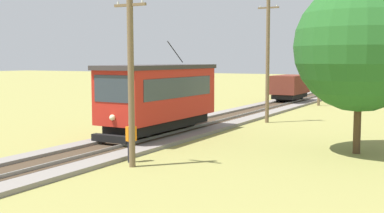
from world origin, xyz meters
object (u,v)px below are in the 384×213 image
utility_pole_mid (268,56)px  tree_left_far (360,47)px  freight_car (290,87)px  utility_pole_far (319,58)px  utility_pole_near_tram (131,74)px  track_worker (131,138)px  utility_pole_distant (345,64)px  red_tram (160,96)px  utility_pole_horizon (365,60)px

utility_pole_mid → tree_left_far: bearing=-48.7°
freight_car → utility_pole_far: size_ratio=0.63×
utility_pole_near_tram → track_worker: 2.74m
utility_pole_mid → utility_pole_distant: 24.56m
red_tram → utility_pole_far: utility_pole_far is taller
freight_car → utility_pole_mid: size_ratio=0.62×
utility_pole_distant → utility_pole_horizon: bearing=90.0°
freight_car → utility_pole_mid: (3.01, -14.52, 2.74)m
red_tram → utility_pole_horizon: bearing=86.2°
freight_car → utility_pole_near_tram: utility_pole_near_tram is taller
track_worker → red_tram: bearing=-40.6°
utility_pole_distant → utility_pole_horizon: size_ratio=0.90×
red_tram → tree_left_far: (10.05, 0.21, 2.46)m
freight_car → tree_left_far: bearing=-65.9°
utility_pole_mid → utility_pole_distant: size_ratio=1.20×
utility_pole_near_tram → utility_pole_mid: utility_pole_mid is taller
freight_car → track_worker: freight_car is taller
freight_car → utility_pole_far: 4.21m
red_tram → utility_pole_mid: bearing=69.9°
utility_pole_distant → utility_pole_far: bearing=-90.0°
utility_pole_far → utility_pole_horizon: utility_pole_far is taller
utility_pole_mid → tree_left_far: utility_pole_mid is taller
tree_left_far → utility_pole_mid: bearing=131.3°
utility_pole_mid → tree_left_far: (7.05, -8.01, 0.35)m
utility_pole_far → freight_car: bearing=156.5°
utility_pole_near_tram → freight_car: bearing=95.8°
utility_pole_near_tram → track_worker: (-0.54, 0.71, -2.59)m
utility_pole_near_tram → utility_pole_horizon: utility_pole_horizon is taller
utility_pole_near_tram → tree_left_far: bearing=44.5°
utility_pole_far → utility_pole_horizon: (0.00, 24.02, -0.20)m
red_tram → utility_pole_far: size_ratio=1.04×
red_tram → utility_pole_distant: size_ratio=1.22×
red_tram → utility_pole_far: 21.73m
track_worker → tree_left_far: bearing=-113.7°
utility_pole_mid → utility_pole_far: utility_pole_mid is taller
utility_pole_far → utility_pole_horizon: 24.02m
utility_pole_horizon → track_worker: bearing=-90.6°
red_tram → freight_car: size_ratio=1.64×
utility_pole_mid → track_worker: bearing=-92.2°
utility_pole_distant → track_worker: (-0.54, -38.77, -2.61)m
utility_pole_near_tram → tree_left_far: (7.05, 6.92, 1.08)m
utility_pole_horizon → utility_pole_far: bearing=-90.0°
freight_car → tree_left_far: 24.87m
red_tram → utility_pole_horizon: utility_pole_horizon is taller
track_worker → tree_left_far: size_ratio=0.24×
utility_pole_near_tram → utility_pole_mid: (0.00, 14.93, 0.72)m
track_worker → tree_left_far: 10.47m
track_worker → tree_left_far: (7.59, 6.21, 3.67)m
red_tram → freight_car: (-0.00, 22.74, -0.64)m
red_tram → freight_car: red_tram is taller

